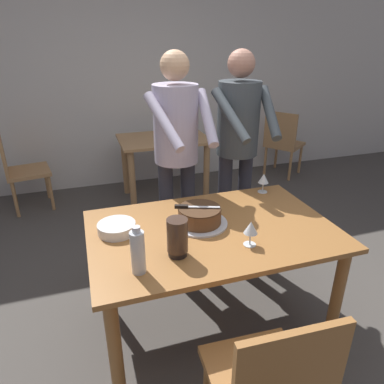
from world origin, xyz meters
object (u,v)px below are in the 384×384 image
object	(u,v)px
cake_knife	(188,207)
water_bottle	(138,252)
chair_near_side	(269,383)
background_chair_1	(19,168)
wine_glass_near	(264,179)
background_chair_0	(283,141)
hurricane_lamp	(177,237)
wine_glass_far	(251,228)
person_cutting_cake	(177,145)
person_standing_beside	(238,138)
background_table	(164,152)
main_dining_table	(212,244)
cake_on_platter	(200,216)
plate_stack	(117,228)

from	to	relation	value
cake_knife	water_bottle	world-z (taller)	water_bottle
chair_near_side	background_chair_1	world-z (taller)	same
wine_glass_near	background_chair_0	distance (m)	2.41
hurricane_lamp	background_chair_0	xyz separation A→B (m)	(2.20, 2.54, -0.37)
wine_glass_far	hurricane_lamp	xyz separation A→B (m)	(-0.40, 0.03, 0.00)
chair_near_side	background_chair_0	distance (m)	3.75
person_cutting_cake	background_chair_1	distance (m)	2.18
cake_knife	person_cutting_cake	distance (m)	0.63
person_standing_beside	background_table	world-z (taller)	person_standing_beside
water_bottle	hurricane_lamp	world-z (taller)	water_bottle
person_cutting_cake	main_dining_table	bearing A→B (deg)	-87.98
cake_on_platter	water_bottle	world-z (taller)	water_bottle
cake_knife	background_chair_1	xyz separation A→B (m)	(-1.23, 2.20, -0.37)
background_chair_1	background_table	bearing A→B (deg)	-6.87
person_standing_beside	cake_knife	bearing A→B (deg)	-134.31
person_standing_beside	background_table	size ratio (longest dim) A/B	1.72
plate_stack	person_standing_beside	world-z (taller)	person_standing_beside
background_table	main_dining_table	bearing A→B (deg)	-95.85
wine_glass_far	hurricane_lamp	distance (m)	0.40
cake_knife	chair_near_side	bearing A→B (deg)	-86.68
water_bottle	background_table	world-z (taller)	water_bottle
water_bottle	cake_on_platter	bearing A→B (deg)	39.46
wine_glass_far	person_cutting_cake	size ratio (longest dim) A/B	0.08
wine_glass_far	person_standing_beside	world-z (taller)	person_standing_beside
water_bottle	person_standing_beside	distance (m)	1.40
main_dining_table	plate_stack	bearing A→B (deg)	167.16
background_table	cake_knife	bearing A→B (deg)	-99.56
person_cutting_cake	person_standing_beside	xyz separation A→B (m)	(0.50, 0.03, 0.00)
wine_glass_far	person_standing_beside	xyz separation A→B (m)	(0.35, 0.94, 0.22)
cake_knife	wine_glass_far	size ratio (longest dim) A/B	1.81
wine_glass_near	background_table	bearing A→B (deg)	100.69
background_chair_0	chair_near_side	bearing A→B (deg)	-122.08
person_standing_beside	hurricane_lamp	bearing A→B (deg)	-129.25
cake_knife	background_table	distance (m)	2.06
person_cutting_cake	background_table	distance (m)	1.53
person_cutting_cake	hurricane_lamp	bearing A→B (deg)	-105.69
person_standing_beside	chair_near_side	bearing A→B (deg)	-109.24
cake_knife	hurricane_lamp	bearing A→B (deg)	-116.36
plate_stack	background_chair_0	bearing A→B (deg)	41.78
wine_glass_near	water_bottle	distance (m)	1.23
cake_knife	person_standing_beside	distance (m)	0.88
hurricane_lamp	cake_on_platter	bearing A→B (deg)	51.98
chair_near_side	background_chair_0	size ratio (longest dim) A/B	1.00
chair_near_side	background_chair_0	xyz separation A→B (m)	(1.99, 3.18, 0.00)
chair_near_side	plate_stack	bearing A→B (deg)	116.25
person_cutting_cake	background_chair_0	bearing A→B (deg)	40.29
cake_on_platter	background_chair_0	bearing A→B (deg)	48.78
hurricane_lamp	person_cutting_cake	size ratio (longest dim) A/B	0.12
plate_stack	hurricane_lamp	distance (m)	0.44
cake_on_platter	cake_knife	size ratio (longest dim) A/B	1.30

